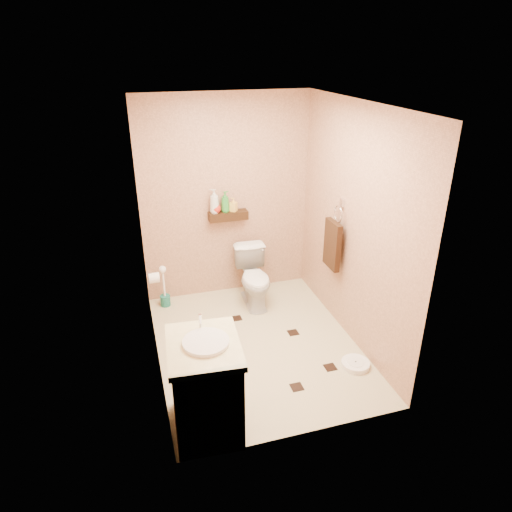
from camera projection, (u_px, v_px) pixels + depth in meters
name	position (u px, v px, depth m)	size (l,w,h in m)	color
ground	(257.00, 345.00, 4.75)	(2.50, 2.50, 0.00)	#C6BA91
wall_back	(226.00, 199.00, 5.33)	(2.00, 0.04, 2.40)	tan
wall_front	(308.00, 306.00, 3.16)	(2.00, 0.04, 2.40)	tan
wall_left	(147.00, 251.00, 3.99)	(0.04, 2.50, 2.40)	tan
wall_right	(354.00, 227.00, 4.50)	(0.04, 2.50, 2.40)	tan
ceiling	(257.00, 104.00, 3.74)	(2.00, 2.50, 0.02)	white
wall_shelf	(228.00, 216.00, 5.34)	(0.46, 0.14, 0.10)	#331E0E
floor_accents	(260.00, 347.00, 4.71)	(1.26, 1.38, 0.01)	black
toilet	(254.00, 278.00, 5.39)	(0.38, 0.66, 0.67)	white
vanity	(206.00, 385.00, 3.57)	(0.60, 0.70, 0.94)	brown
bathroom_scale	(355.00, 364.00, 4.42)	(0.35, 0.35, 0.06)	white
toilet_brush	(165.00, 292.00, 5.39)	(0.12, 0.12, 0.52)	#1A6A5C
towel_ring	(333.00, 243.00, 4.81)	(0.12, 0.30, 0.76)	silver
toilet_paper	(154.00, 278.00, 4.82)	(0.12, 0.11, 0.12)	white
bottle_a	(214.00, 201.00, 5.22)	(0.11, 0.11, 0.28)	beige
bottle_b	(215.00, 207.00, 5.24)	(0.07, 0.07, 0.15)	orange
bottle_c	(216.00, 206.00, 5.25)	(0.12, 0.12, 0.15)	red
bottle_d	(225.00, 202.00, 5.26)	(0.10, 0.10, 0.25)	#2B832D
bottle_e	(233.00, 205.00, 5.30)	(0.07, 0.07, 0.16)	#EABA4E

